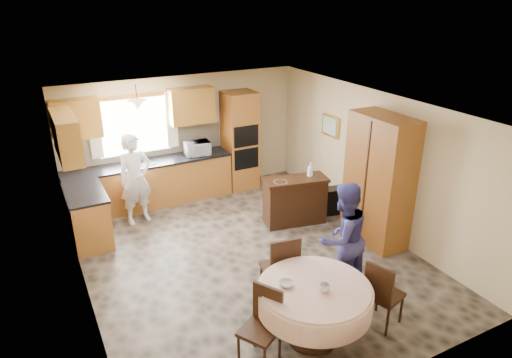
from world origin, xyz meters
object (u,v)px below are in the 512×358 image
Objects in this scene: oven_tower at (240,141)px; person_sink at (136,179)px; chair_back at (282,266)px; sideboard at (295,202)px; dining_table at (314,298)px; chair_left at (263,321)px; chair_right at (382,292)px; cupboard at (379,180)px; person_dining at (342,238)px.

person_sink is at bearing -166.07° from oven_tower.
oven_tower is at bearing -98.99° from chair_back.
chair_back is (-1.42, -1.92, 0.16)m from sideboard.
chair_back is at bearing 87.58° from dining_table.
oven_tower is 2.50m from person_sink.
chair_left is at bearing -112.80° from oven_tower.
chair_right reaches higher than chair_left.
chair_right is (0.87, -1.02, -0.06)m from chair_back.
cupboard is 1.70m from person_dining.
person_sink is (-3.49, 2.56, -0.26)m from cupboard.
chair_back is at bearing -82.13° from person_sink.
chair_back is at bearing -115.52° from sideboard.
chair_left is 1.09m from chair_back.
sideboard is at bearing -28.32° from chair_right.
chair_back is 0.61× the size of person_sink.
person_sink reaches higher than chair_left.
oven_tower is 1.81× the size of sideboard.
chair_left is at bearing -117.26° from sideboard.
cupboard reaches higher than chair_right.
cupboard is at bearing 86.55° from chair_left.
cupboard is 2.90m from dining_table.
cupboard is at bearing 34.02° from dining_table.
sideboard is 2.97m from person_sink.
dining_table is at bearing 57.43° from chair_left.
oven_tower is 1.27× the size of person_dining.
chair_back is at bearing -107.81° from oven_tower.
person_dining is at bearing 36.73° from dining_table.
cupboard is at bearing -71.29° from oven_tower.
person_sink reaches higher than person_dining.
chair_left is 1.00× the size of chair_right.
person_sink is (-1.12, 4.16, 0.24)m from dining_table.
cupboard reaches higher than person_dining.
chair_left is at bearing -95.39° from person_sink.
dining_table is 4.31m from person_sink.
person_dining is at bearing -94.94° from oven_tower.
sideboard is 0.84× the size of dining_table.
oven_tower is 4.99m from chair_right.
person_sink is 4.02m from person_dining.
chair_right is 0.55× the size of person_sink.
chair_back is 1.34m from chair_right.
chair_back is (-2.33, -0.77, -0.53)m from cupboard.
chair_left is 0.57× the size of person_dining.
chair_right is at bearing -129.23° from cupboard.
chair_left is 0.55× the size of person_sink.
sideboard is (0.16, -2.00, -0.64)m from oven_tower.
person_sink is (-1.15, 3.33, 0.28)m from chair_back.
cupboard is 1.30× the size of person_sink.
chair_right is at bearing 51.72° from chair_left.
dining_table is 0.93m from chair_right.
chair_right is 4.81m from person_sink.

